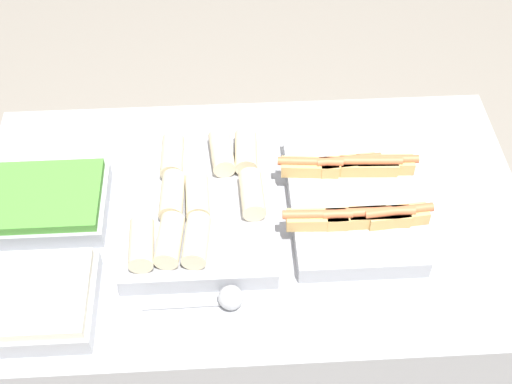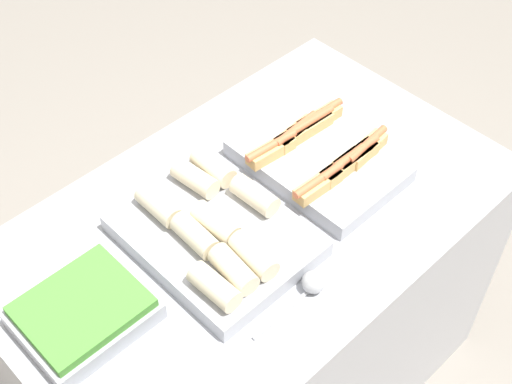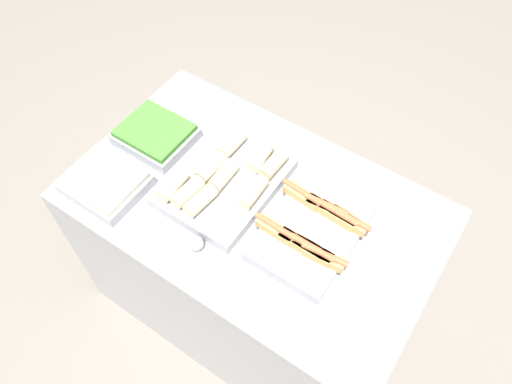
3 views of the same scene
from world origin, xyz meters
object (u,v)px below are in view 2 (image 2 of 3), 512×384
tray_hotdogs (319,157)px  serving_spoon_near (311,285)px  tray_side_back (83,313)px  tray_wraps (215,232)px

tray_hotdogs → serving_spoon_near: tray_hotdogs is taller
tray_hotdogs → tray_side_back: (-0.76, 0.03, -0.00)m
tray_wraps → tray_side_back: 0.38m
tray_hotdogs → tray_wraps: bearing=-180.0°
tray_wraps → tray_side_back: tray_wraps is taller
serving_spoon_near → tray_hotdogs: bearing=39.9°
tray_wraps → tray_side_back: bearing=174.9°
tray_hotdogs → tray_wraps: size_ratio=0.95×
tray_wraps → serving_spoon_near: 0.28m
tray_hotdogs → tray_side_back: bearing=177.5°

